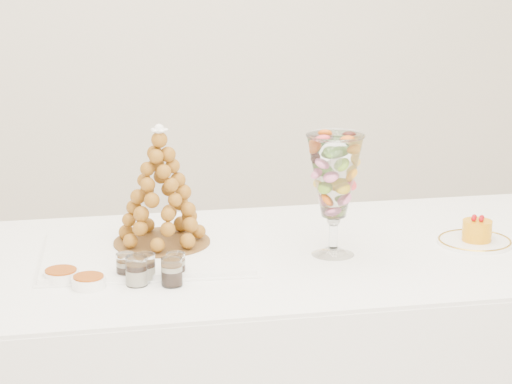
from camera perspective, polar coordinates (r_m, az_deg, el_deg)
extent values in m
cube|color=white|center=(2.72, 1.45, -3.55)|extent=(2.21, 0.89, 0.01)
cube|color=white|center=(2.70, -6.27, -3.47)|extent=(0.57, 0.44, 0.02)
cylinder|color=white|center=(2.71, 4.42, -3.37)|extent=(0.12, 0.12, 0.02)
cylinder|color=white|center=(2.69, 4.44, -2.38)|extent=(0.02, 0.02, 0.08)
sphere|color=white|center=(2.68, 4.46, -1.56)|extent=(0.04, 0.04, 0.04)
cylinder|color=white|center=(2.86, 12.38, -2.80)|extent=(0.21, 0.21, 0.01)
cylinder|color=white|center=(2.53, -7.42, -4.26)|extent=(0.06, 0.06, 0.07)
cylinder|color=white|center=(2.51, -6.35, -4.30)|extent=(0.05, 0.05, 0.07)
cylinder|color=white|center=(2.53, -4.61, -4.20)|extent=(0.05, 0.05, 0.07)
cylinder|color=white|center=(2.49, -6.84, -4.50)|extent=(0.06, 0.06, 0.07)
cylinder|color=white|center=(2.47, -4.83, -4.57)|extent=(0.06, 0.06, 0.07)
cylinder|color=white|center=(2.55, -11.07, -4.74)|extent=(0.09, 0.09, 0.03)
cylinder|color=white|center=(2.49, -9.54, -5.11)|extent=(0.08, 0.08, 0.03)
cylinder|color=brown|center=(2.75, -5.40, -2.86)|extent=(0.27, 0.27, 0.01)
cone|color=#8A5415|center=(2.70, -5.48, 0.40)|extent=(0.27, 0.27, 0.32)
sphere|color=white|center=(2.67, -5.56, 3.52)|extent=(0.03, 0.03, 0.03)
cylinder|color=orange|center=(2.85, 12.52, -2.16)|extent=(0.08, 0.08, 0.06)
sphere|color=#99050B|center=(2.85, 12.78, -1.43)|extent=(0.01, 0.01, 0.01)
sphere|color=#99050B|center=(2.85, 12.37, -1.39)|extent=(0.01, 0.01, 0.01)
sphere|color=#99050B|center=(2.83, 12.33, -1.51)|extent=(0.01, 0.01, 0.01)
sphere|color=#99050B|center=(2.83, 12.75, -1.54)|extent=(0.01, 0.01, 0.01)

